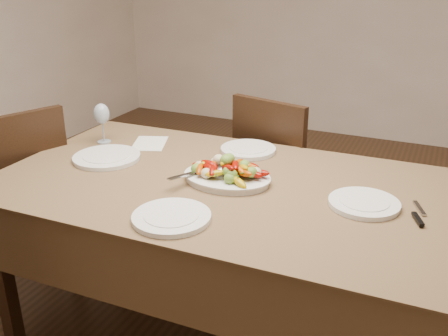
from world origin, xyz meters
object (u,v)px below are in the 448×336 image
Objects in this scene: chair_left at (15,198)px; plate_far at (248,150)px; dining_table at (224,264)px; chair_far at (286,178)px; wine_glass at (102,122)px; plate_near at (172,217)px; plate_left at (107,158)px; serving_platter at (227,179)px; plate_right at (364,204)px.

plate_far is (1.10, 0.39, 0.29)m from chair_left.
dining_table is 1.94× the size of chair_far.
plate_near is at bearing -38.42° from wine_glass.
serving_platter is at bearing -0.29° from plate_left.
plate_far is 0.71m from wine_glass.
chair_far is 2.77× the size of serving_platter.
plate_far is 1.24× the size of wine_glass.
serving_platter is (1.15, 0.04, 0.30)m from chair_left.
chair_left reaches higher than plate_left.
plate_right is 0.94× the size of plate_near.
dining_table is 0.39m from serving_platter.
serving_platter reaches higher than plate_far.
chair_far is 3.53× the size of plate_near.
plate_right is (0.53, 0.01, -0.00)m from serving_platter.
plate_far is (-0.05, 0.36, -0.00)m from serving_platter.
dining_table is at bearing -1.37° from plate_left.
plate_right is 0.68m from plate_far.
plate_left is 0.26m from wine_glass.
chair_far reaches higher than dining_table.
serving_platter is 0.59m from plate_left.
serving_platter reaches higher than plate_near.
plate_right is at bearing -30.59° from plate_far.
plate_far is at bearing 98.45° from serving_platter.
serving_platter is 0.53m from plate_right.
dining_table is at bearing -177.87° from plate_right.
wine_glass is at bearing -166.06° from plate_far.
dining_table is 7.27× the size of plate_right.
plate_left is 1.12m from plate_right.
chair_left is 1.20m from plate_near.
plate_near is at bearing 102.11° from chair_far.
plate_right is 0.69m from plate_near.
wine_glass is at bearing 172.11° from plate_right.
plate_far is (-0.07, -0.40, 0.29)m from chair_far.
plate_right and plate_near have the same top height.
dining_table is 8.98× the size of wine_glass.
chair_left is 0.64m from plate_left.
plate_far is (0.53, 0.35, 0.00)m from plate_left.
chair_far reaches higher than serving_platter.
plate_left is (-0.59, 0.00, -0.00)m from serving_platter.
plate_left is 1.17× the size of plate_right.
chair_left is 4.64× the size of wine_glass.
plate_right is 1.29m from wine_glass.
plate_right is at bearing 139.55° from chair_far.
serving_platter is 1.67× the size of wine_glass.
chair_far is 0.96m from plate_right.
chair_far is at bearing 89.06° from serving_platter.
dining_table is at bearing 84.90° from plate_near.
serving_platter is 0.36m from plate_far.
plate_right is at bearing 33.37° from plate_near.
chair_far reaches higher than plate_far.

